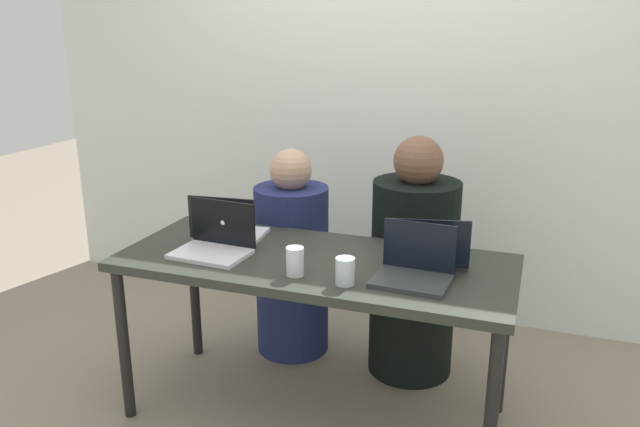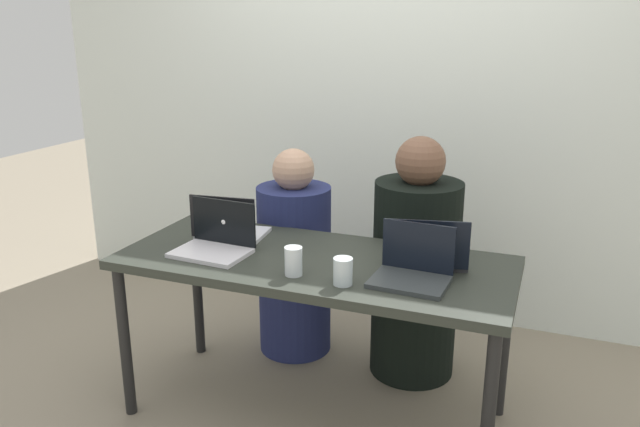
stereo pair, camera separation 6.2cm
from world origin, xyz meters
TOP-DOWN VIEW (x-y plane):
  - ground_plane at (0.00, 0.00)m, footprint 12.00×12.00m
  - back_wall at (0.00, 1.26)m, footprint 4.50×0.10m
  - desk at (0.00, 0.00)m, footprint 1.67×0.70m
  - person_on_left at (-0.32, 0.53)m, footprint 0.41×0.41m
  - person_on_right at (0.32, 0.53)m, footprint 0.52×0.52m
  - laptop_back_right at (0.46, 0.10)m, footprint 0.36×0.29m
  - laptop_front_right at (0.44, -0.08)m, footprint 0.30×0.26m
  - laptop_front_left at (-0.43, -0.08)m, footprint 0.33×0.26m
  - laptop_back_left at (-0.47, 0.11)m, footprint 0.33×0.27m
  - water_glass_center at (-0.01, -0.20)m, footprint 0.07×0.07m
  - water_glass_right at (0.20, -0.21)m, footprint 0.07×0.07m

SIDE VIEW (x-z plane):
  - ground_plane at x=0.00m, z-range 0.00..0.00m
  - person_on_left at x=-0.32m, z-range -0.06..1.05m
  - person_on_right at x=0.32m, z-range -0.07..1.15m
  - desk at x=0.00m, z-range 0.31..1.06m
  - water_glass_right at x=0.20m, z-range 0.75..0.86m
  - laptop_back_right at x=0.46m, z-range 0.70..0.91m
  - laptop_front_right at x=0.44m, z-range 0.70..0.91m
  - laptop_back_left at x=-0.47m, z-range 0.70..0.91m
  - laptop_front_left at x=-0.43m, z-range 0.70..0.91m
  - water_glass_center at x=-0.01m, z-range 0.75..0.86m
  - back_wall at x=0.00m, z-range 0.00..2.43m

